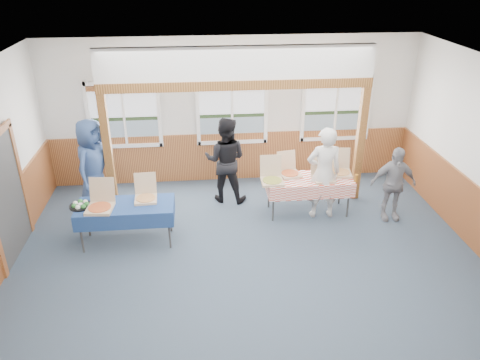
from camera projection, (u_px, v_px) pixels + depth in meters
The scene contains 25 objects.
floor at pixel (250, 269), 7.71m from camera, with size 8.00×8.00×0.00m, color #2A3745.
ceiling at pixel (252, 76), 6.31m from camera, with size 8.00×8.00×0.00m, color white.
wall_back at pixel (232, 111), 10.14m from camera, with size 8.00×8.00×0.00m, color silver.
wainscot_back at pixel (232, 156), 10.58m from camera, with size 7.98×0.05×1.10m, color brown.
cased_opening at pixel (6, 198), 7.71m from camera, with size 0.06×1.30×2.10m, color #343434.
window_left at pixel (124, 112), 9.87m from camera, with size 1.56×0.10×1.46m.
window_mid at pixel (232, 108), 10.07m from camera, with size 1.56×0.10×1.46m.
window_right at pixel (336, 105), 10.27m from camera, with size 1.56×0.10×1.46m.
post_left at pixel (108, 154), 9.02m from camera, with size 0.15×0.15×2.40m, color #593513.
post_right at pixel (360, 145), 9.46m from camera, with size 0.15×0.15×2.40m, color #593513.
cross_beam at pixel (237, 85), 8.68m from camera, with size 5.15×0.18×0.18m, color #593513.
table_left at pixel (125, 208), 8.15m from camera, with size 1.82×1.25×0.76m.
table_right at pixel (309, 181), 9.11m from camera, with size 1.77×1.08×0.76m.
pizza_box_a at pixel (100, 205), 7.96m from camera, with size 0.48×0.56×0.47m.
pizza_box_b at pixel (146, 196), 8.27m from camera, with size 0.40×0.49×0.42m.
pizza_box_c at pixel (272, 179), 8.90m from camera, with size 0.42×0.51×0.45m.
pizza_box_d at pixel (289, 172), 9.19m from camera, with size 0.46×0.53×0.42m.
pizza_box_e at pixel (323, 176), 9.01m from camera, with size 0.41×0.50×0.43m.
pizza_box_f at pixel (340, 170), 9.24m from camera, with size 0.47×0.55×0.45m.
veggie_tray at pixel (81, 205), 8.04m from camera, with size 0.38×0.38×0.09m.
drink_glass at pixel (356, 178), 8.90m from camera, with size 0.07×0.07×0.15m, color #925618.
woman_white at pixel (324, 173), 8.89m from camera, with size 0.67×0.44×1.84m, color silver.
woman_black at pixel (225, 160), 9.51m from camera, with size 0.87×0.68×1.80m, color black.
man_blue at pixel (93, 165), 9.17m from camera, with size 0.92×0.60×1.89m, color #334D80.
person_grey at pixel (393, 184), 8.89m from camera, with size 0.87×0.36×1.48m, color gray.
Camera 1 is at (-0.78, -6.24, 4.70)m, focal length 35.00 mm.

